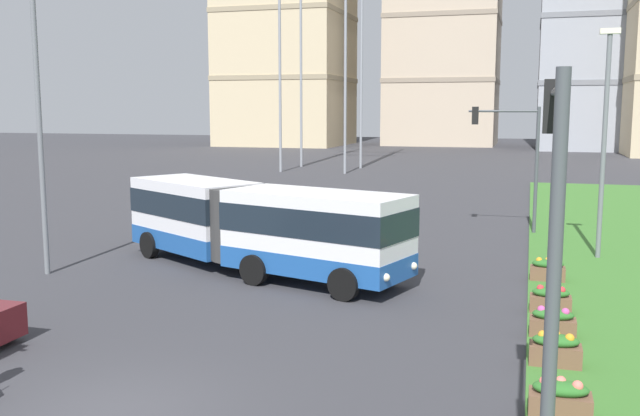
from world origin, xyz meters
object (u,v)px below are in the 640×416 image
traffic_light_far_right (514,147)px  streetlight_left (39,113)px  traffic_light_near_right (552,229)px  flower_planter_0 (560,398)px  flower_planter_4 (548,270)px  flower_planter_2 (553,322)px  streetlight_median (604,134)px  flower_planter_1 (555,349)px  flower_planter_3 (551,299)px  car_silver_hatch (233,213)px  articulated_bus (254,225)px

traffic_light_far_right → streetlight_left: bearing=-139.5°
traffic_light_far_right → traffic_light_near_right: bearing=-87.6°
traffic_light_far_right → streetlight_left: 19.91m
flower_planter_0 → flower_planter_4: bearing=90.0°
flower_planter_2 → streetlight_median: bearing=79.5°
flower_planter_1 → streetlight_median: streetlight_median is taller
flower_planter_3 → traffic_light_far_right: (-1.41, 13.00, 3.50)m
traffic_light_far_right → flower_planter_4: bearing=-81.3°
car_silver_hatch → streetlight_median: size_ratio=0.53×
traffic_light_near_right → streetlight_left: (-16.10, 10.95, 1.35)m
flower_planter_1 → flower_planter_3: (0.00, 4.23, 0.00)m
flower_planter_1 → streetlight_median: 13.15m
flower_planter_1 → traffic_light_near_right: 7.60m
articulated_bus → traffic_light_far_right: 13.60m
flower_planter_2 → traffic_light_far_right: 15.64m
articulated_bus → traffic_light_near_right: size_ratio=1.93×
car_silver_hatch → flower_planter_3: size_ratio=4.13×
car_silver_hatch → flower_planter_0: bearing=-51.1°
traffic_light_near_right → streetlight_left: size_ratio=0.60×
traffic_light_near_right → car_silver_hatch: bearing=122.7°
car_silver_hatch → flower_planter_2: (14.04, -12.57, -0.33)m
car_silver_hatch → flower_planter_1: size_ratio=4.13×
car_silver_hatch → traffic_light_far_right: (12.63, 2.61, 3.17)m
flower_planter_1 → flower_planter_4: bearing=90.0°
flower_planter_4 → traffic_light_far_right: size_ratio=0.19×
articulated_bus → flower_planter_2: bearing=-25.7°
flower_planter_3 → streetlight_median: streetlight_median is taller
flower_planter_0 → streetlight_median: streetlight_median is taller
flower_planter_0 → flower_planter_1: 2.77m
articulated_bus → flower_planter_4: articulated_bus is taller
flower_planter_3 → flower_planter_4: 3.79m
flower_planter_0 → streetlight_left: size_ratio=0.11×
articulated_bus → streetlight_median: (11.69, 5.52, 3.05)m
flower_planter_3 → flower_planter_1: bearing=-90.0°
flower_planter_1 → flower_planter_2: 2.05m
articulated_bus → streetlight_median: streetlight_median is taller
car_silver_hatch → streetlight_left: streetlight_left is taller
flower_planter_0 → flower_planter_1: (0.00, 2.77, 0.00)m
streetlight_left → flower_planter_2: bearing=-7.9°
flower_planter_1 → flower_planter_3: bearing=90.0°
flower_planter_1 → flower_planter_3: size_ratio=1.00×
traffic_light_far_right → streetlight_median: size_ratio=0.67×
traffic_light_far_right → traffic_light_near_right: 23.86m
traffic_light_far_right → traffic_light_near_right: size_ratio=0.95×
flower_planter_3 → streetlight_left: (-16.50, 0.11, 5.08)m
flower_planter_0 → flower_planter_1: same height
flower_planter_1 → streetlight_left: streetlight_left is taller
flower_planter_2 → streetlight_left: 17.41m
articulated_bus → traffic_light_near_right: traffic_light_near_right is taller
flower_planter_3 → streetlight_median: 9.32m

